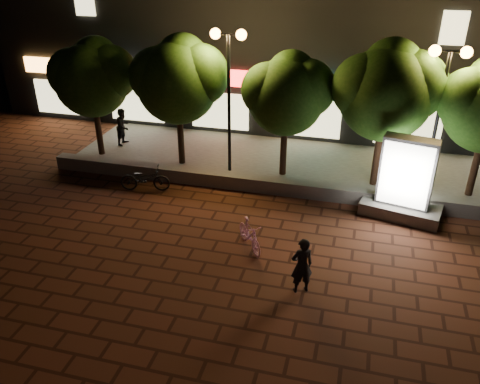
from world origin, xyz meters
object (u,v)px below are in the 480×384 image
(scooter_pink, at_px, (250,235))
(pedestrian, at_px, (123,126))
(tree_left, at_px, (179,77))
(ad_kiosk, at_px, (405,185))
(tree_mid, at_px, (288,91))
(street_lamp_left, at_px, (229,66))
(street_lamp_right, at_px, (444,84))
(tree_right, at_px, (388,88))
(rider, at_px, (302,266))
(scooter_parked, at_px, (145,179))
(tree_far_left, at_px, (93,75))

(scooter_pink, relative_size, pedestrian, 0.95)
(tree_left, relative_size, ad_kiosk, 1.85)
(tree_mid, distance_m, street_lamp_left, 2.22)
(street_lamp_left, bearing_deg, street_lamp_right, 0.00)
(tree_mid, bearing_deg, tree_right, 0.00)
(street_lamp_right, bearing_deg, tree_left, 178.32)
(tree_mid, bearing_deg, street_lamp_right, -3.04)
(tree_left, bearing_deg, tree_right, 0.00)
(tree_right, xyz_separation_m, rider, (-1.72, -6.56, -2.79))
(tree_right, distance_m, pedestrian, 10.83)
(street_lamp_left, relative_size, scooter_parked, 2.96)
(tree_far_left, relative_size, ad_kiosk, 1.75)
(street_lamp_left, height_order, rider, street_lamp_left)
(tree_left, xyz_separation_m, pedestrian, (-3.12, 1.17, -2.59))
(tree_mid, bearing_deg, pedestrian, 170.69)
(pedestrian, bearing_deg, scooter_parked, -138.72)
(street_lamp_left, distance_m, ad_kiosk, 7.06)
(street_lamp_left, height_order, pedestrian, street_lamp_left)
(tree_far_left, distance_m, street_lamp_left, 5.50)
(tree_far_left, height_order, ad_kiosk, tree_far_left)
(tree_far_left, xyz_separation_m, pedestrian, (0.39, 1.17, -2.43))
(tree_left, distance_m, scooter_parked, 3.90)
(scooter_parked, xyz_separation_m, pedestrian, (-2.60, 3.63, 0.40))
(tree_mid, distance_m, scooter_parked, 5.83)
(street_lamp_right, relative_size, ad_kiosk, 1.88)
(scooter_parked, bearing_deg, street_lamp_left, -61.44)
(tree_left, bearing_deg, scooter_pink, -52.29)
(tree_far_left, bearing_deg, tree_right, 0.00)
(tree_right, xyz_separation_m, scooter_parked, (-7.81, -2.46, -3.11))
(tree_far_left, distance_m, tree_mid, 7.50)
(tree_far_left, xyz_separation_m, tree_mid, (7.50, -0.00, -0.08))
(scooter_parked, bearing_deg, tree_mid, -74.62)
(tree_right, bearing_deg, scooter_parked, -162.51)
(tree_right, relative_size, scooter_parked, 2.90)
(tree_mid, relative_size, street_lamp_left, 0.87)
(ad_kiosk, bearing_deg, scooter_parked, -176.69)
(scooter_pink, bearing_deg, tree_far_left, 108.97)
(tree_right, bearing_deg, street_lamp_right, -9.10)
(ad_kiosk, bearing_deg, scooter_pink, -144.11)
(ad_kiosk, height_order, pedestrian, ad_kiosk)
(street_lamp_left, xyz_separation_m, street_lamp_right, (7.00, 0.00, -0.13))
(tree_mid, xyz_separation_m, pedestrian, (-7.11, 1.17, -2.36))
(street_lamp_left, distance_m, rider, 7.96)
(tree_far_left, height_order, street_lamp_left, street_lamp_left)
(tree_far_left, bearing_deg, street_lamp_left, -2.76)
(tree_right, height_order, scooter_pink, tree_right)
(street_lamp_right, xyz_separation_m, scooter_parked, (-9.46, -2.20, -3.43))
(tree_left, relative_size, street_lamp_right, 0.98)
(scooter_pink, distance_m, rider, 2.30)
(rider, bearing_deg, ad_kiosk, -146.74)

